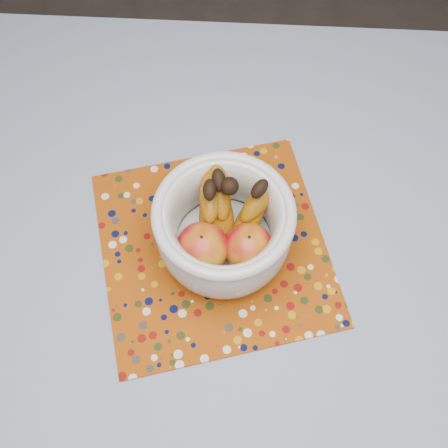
% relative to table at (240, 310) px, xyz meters
% --- Properties ---
extents(table, '(1.20, 1.20, 0.75)m').
position_rel_table_xyz_m(table, '(0.00, 0.00, 0.00)').
color(table, brown).
rests_on(table, ground).
extents(tablecloth, '(1.32, 1.32, 0.01)m').
position_rel_table_xyz_m(tablecloth, '(0.00, 0.00, 0.08)').
color(tablecloth, slate).
rests_on(tablecloth, table).
extents(placemat, '(0.49, 0.49, 0.00)m').
position_rel_table_xyz_m(placemat, '(-0.05, 0.09, 0.09)').
color(placemat, '#893907').
rests_on(placemat, tablecloth).
extents(fruit_bowl, '(0.25, 0.24, 0.17)m').
position_rel_table_xyz_m(fruit_bowl, '(-0.03, 0.10, 0.17)').
color(fruit_bowl, silver).
rests_on(fruit_bowl, placemat).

